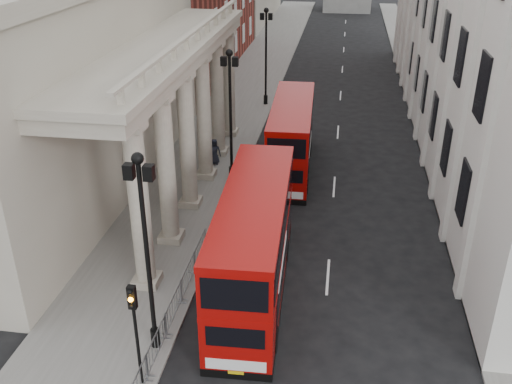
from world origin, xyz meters
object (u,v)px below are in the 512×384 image
(lamp_post_south, at_px, (146,243))
(traffic_light, at_px, (134,318))
(bus_near, at_px, (254,242))
(pedestrian_c, at_px, (214,152))
(lamp_post_mid, at_px, (230,107))
(pedestrian_b, at_px, (165,186))
(bus_far, at_px, (291,136))
(lamp_post_north, at_px, (266,50))
(pedestrian_a, at_px, (168,219))

(lamp_post_south, height_order, traffic_light, lamp_post_south)
(bus_near, height_order, pedestrian_c, bus_near)
(lamp_post_mid, height_order, traffic_light, lamp_post_mid)
(bus_near, height_order, pedestrian_b, bus_near)
(traffic_light, bearing_deg, lamp_post_mid, 90.32)
(bus_far, relative_size, pedestrian_c, 5.99)
(traffic_light, relative_size, bus_far, 0.40)
(traffic_light, height_order, pedestrian_b, traffic_light)
(bus_near, height_order, bus_far, bus_near)
(lamp_post_north, bearing_deg, pedestrian_a, -94.75)
(lamp_post_north, distance_m, pedestrian_a, 23.90)
(pedestrian_a, bearing_deg, traffic_light, -71.60)
(lamp_post_north, distance_m, traffic_light, 34.07)
(pedestrian_b, bearing_deg, traffic_light, 73.07)
(lamp_post_south, height_order, pedestrian_b, lamp_post_south)
(pedestrian_c, bearing_deg, bus_near, -82.27)
(lamp_post_north, bearing_deg, bus_near, -83.24)
(bus_near, xyz_separation_m, pedestrian_b, (-6.64, 8.07, -1.61))
(bus_near, bearing_deg, bus_far, 86.54)
(lamp_post_north, bearing_deg, traffic_light, -89.83)
(lamp_post_mid, xyz_separation_m, bus_near, (3.27, -11.57, -2.34))
(lamp_post_north, bearing_deg, bus_far, -75.27)
(pedestrian_a, height_order, pedestrian_b, pedestrian_a)
(bus_near, xyz_separation_m, pedestrian_c, (-4.88, 13.71, -1.55))
(bus_near, bearing_deg, traffic_light, -118.25)
(bus_near, bearing_deg, pedestrian_b, 127.34)
(lamp_post_south, xyz_separation_m, bus_far, (3.59, 18.33, -2.52))
(traffic_light, bearing_deg, bus_near, 63.86)
(lamp_post_mid, xyz_separation_m, traffic_light, (0.10, -18.02, -1.80))
(lamp_post_north, xyz_separation_m, bus_far, (3.59, -13.67, -2.52))
(bus_near, relative_size, pedestrian_b, 6.86)
(lamp_post_south, bearing_deg, bus_far, 78.91)
(lamp_post_south, distance_m, bus_near, 5.98)
(pedestrian_b, bearing_deg, bus_far, -170.47)
(traffic_light, bearing_deg, pedestrian_c, 94.85)
(pedestrian_b, xyz_separation_m, pedestrian_c, (1.76, 5.65, 0.06))
(traffic_light, xyz_separation_m, bus_far, (3.49, 20.35, -0.72))
(traffic_light, bearing_deg, pedestrian_b, 103.45)
(traffic_light, bearing_deg, bus_far, 80.26)
(pedestrian_a, bearing_deg, pedestrian_c, 95.34)
(lamp_post_mid, relative_size, pedestrian_c, 4.66)
(lamp_post_mid, bearing_deg, lamp_post_north, 90.00)
(lamp_post_north, distance_m, bus_far, 14.36)
(traffic_light, xyz_separation_m, bus_near, (3.17, 6.45, -0.54))
(lamp_post_south, xyz_separation_m, traffic_light, (0.10, -2.02, -1.80))
(bus_far, relative_size, pedestrian_b, 6.39)
(bus_far, bearing_deg, traffic_light, -101.79)
(pedestrian_b, bearing_deg, lamp_post_south, 74.71)
(bus_near, distance_m, pedestrian_b, 10.57)
(lamp_post_south, bearing_deg, pedestrian_b, 105.10)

